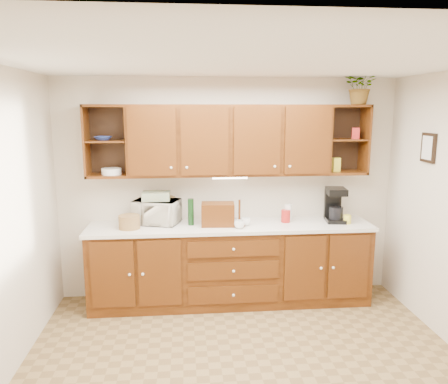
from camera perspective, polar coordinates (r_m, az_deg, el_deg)
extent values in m
plane|color=olive|center=(4.07, 3.17, -22.60)|extent=(4.00, 4.00, 0.00)
plane|color=white|center=(3.42, 3.64, 16.80)|extent=(4.00, 4.00, 0.00)
plane|color=beige|center=(5.22, 0.51, 0.42)|extent=(4.00, 0.00, 4.00)
cube|color=#331705|center=(5.16, 0.84, -9.51)|extent=(3.20, 0.60, 0.90)
cube|color=silver|center=(5.01, 0.87, -4.50)|extent=(3.24, 0.64, 0.04)
cube|color=#331705|center=(4.99, 0.72, 6.76)|extent=(2.30, 0.33, 0.80)
cube|color=black|center=(5.18, -14.87, 6.56)|extent=(0.45, 0.02, 0.80)
cube|color=black|center=(5.45, 15.18, 6.74)|extent=(0.45, 0.02, 0.80)
cube|color=#331705|center=(5.03, -15.15, 6.43)|extent=(0.43, 0.30, 0.02)
cube|color=#331705|center=(5.31, 15.75, 6.61)|extent=(0.43, 0.30, 0.02)
cube|color=#331705|center=(5.30, 15.97, 10.76)|extent=(0.45, 0.33, 0.03)
cube|color=white|center=(4.98, 0.77, 1.90)|extent=(0.40, 0.05, 0.02)
cube|color=black|center=(4.96, 25.14, 5.26)|extent=(0.03, 0.24, 0.30)
cylinder|color=olive|center=(4.93, -12.26, -3.84)|extent=(0.24, 0.24, 0.15)
imported|color=#EFE5CF|center=(5.09, -8.78, -2.55)|extent=(0.58, 0.47, 0.28)
cube|color=#D8C265|center=(5.05, -8.84, -0.52)|extent=(0.31, 0.23, 0.09)
cylinder|color=black|center=(4.96, -4.35, -2.61)|extent=(0.07, 0.07, 0.30)
cylinder|color=olive|center=(5.22, -7.23, -3.61)|extent=(0.32, 0.18, 0.31)
cube|color=#331705|center=(4.94, -0.80, -2.92)|extent=(0.38, 0.26, 0.26)
cylinder|color=#331705|center=(4.89, 2.03, -2.78)|extent=(0.02, 0.02, 0.31)
cylinder|color=#331705|center=(4.93, 2.02, -4.42)|extent=(0.12, 0.12, 0.02)
imported|color=white|center=(4.96, 2.84, -3.90)|extent=(0.15, 0.15, 0.09)
imported|color=white|center=(4.96, 1.20, -3.89)|extent=(0.15, 0.15, 0.09)
imported|color=white|center=(4.84, 2.02, -4.26)|extent=(0.15, 0.15, 0.09)
cylinder|color=#AA1C18|center=(5.14, 8.06, -3.13)|extent=(0.11, 0.11, 0.14)
cylinder|color=white|center=(5.19, 8.35, -2.68)|extent=(0.11, 0.11, 0.20)
cylinder|color=yellow|center=(5.23, 15.80, -3.44)|extent=(0.11, 0.11, 0.10)
cube|color=black|center=(5.29, 14.29, -3.54)|extent=(0.25, 0.30, 0.04)
cube|color=black|center=(5.35, 14.00, -1.49)|extent=(0.20, 0.09, 0.34)
cube|color=black|center=(5.22, 14.47, 0.09)|extent=(0.25, 0.30, 0.07)
cylinder|color=black|center=(5.25, 14.41, -2.70)|extent=(0.18, 0.18, 0.15)
imported|color=navy|center=(5.03, -15.50, 6.78)|extent=(0.23, 0.23, 0.04)
cylinder|color=white|center=(5.04, -14.48, 2.63)|extent=(0.26, 0.26, 0.07)
cube|color=yellow|center=(5.28, 14.39, 3.49)|extent=(0.10, 0.09, 0.16)
cube|color=#AA1C18|center=(5.30, 16.83, 7.35)|extent=(0.11, 0.10, 0.13)
imported|color=#999999|center=(5.30, 17.47, 13.03)|extent=(0.46, 0.43, 0.40)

